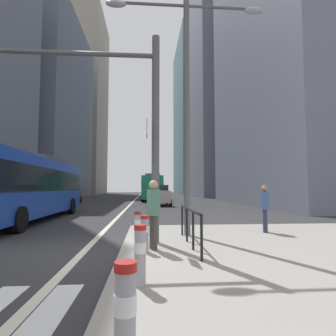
{
  "coord_description": "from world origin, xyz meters",
  "views": [
    {
      "loc": [
        1.65,
        -7.38,
        1.68
      ],
      "look_at": [
        4.05,
        23.65,
        3.93
      ],
      "focal_mm": 29.32,
      "sensor_mm": 36.0,
      "label": 1
    }
  ],
  "objects_px": {
    "bollard_back": "(137,223)",
    "pedestrian_walking": "(265,206)",
    "car_receding_near": "(150,191)",
    "pedestrian_waiting": "(153,211)",
    "street_lamp_post": "(187,81)",
    "bollard_left": "(140,252)",
    "city_bus_red_receding": "(153,187)",
    "bollard_front": "(125,311)",
    "car_oncoming_mid": "(68,194)",
    "traffic_signal_gantry": "(75,101)",
    "bollard_right": "(145,231)",
    "city_bus_blue_oncoming": "(29,185)",
    "car_receding_far": "(159,195)"
  },
  "relations": [
    {
      "from": "traffic_signal_gantry",
      "to": "pedestrian_walking",
      "type": "distance_m",
      "value": 7.06
    },
    {
      "from": "car_receding_far",
      "to": "street_lamp_post",
      "type": "distance_m",
      "value": 17.79
    },
    {
      "from": "bollard_left",
      "to": "pedestrian_walking",
      "type": "bearing_deg",
      "value": 49.24
    },
    {
      "from": "city_bus_blue_oncoming",
      "to": "traffic_signal_gantry",
      "type": "height_order",
      "value": "traffic_signal_gantry"
    },
    {
      "from": "street_lamp_post",
      "to": "bollard_left",
      "type": "height_order",
      "value": "street_lamp_post"
    },
    {
      "from": "bollard_back",
      "to": "pedestrian_walking",
      "type": "relative_size",
      "value": 0.48
    },
    {
      "from": "car_receding_far",
      "to": "pedestrian_waiting",
      "type": "distance_m",
      "value": 19.28
    },
    {
      "from": "car_oncoming_mid",
      "to": "pedestrian_waiting",
      "type": "relative_size",
      "value": 2.58
    },
    {
      "from": "car_receding_near",
      "to": "bollard_right",
      "type": "height_order",
      "value": "car_receding_near"
    },
    {
      "from": "city_bus_blue_oncoming",
      "to": "traffic_signal_gantry",
      "type": "bearing_deg",
      "value": -59.62
    },
    {
      "from": "car_receding_near",
      "to": "pedestrian_waiting",
      "type": "relative_size",
      "value": 2.62
    },
    {
      "from": "traffic_signal_gantry",
      "to": "street_lamp_post",
      "type": "distance_m",
      "value": 3.75
    },
    {
      "from": "city_bus_blue_oncoming",
      "to": "street_lamp_post",
      "type": "bearing_deg",
      "value": -37.23
    },
    {
      "from": "city_bus_red_receding",
      "to": "pedestrian_walking",
      "type": "height_order",
      "value": "city_bus_red_receding"
    },
    {
      "from": "bollard_back",
      "to": "bollard_left",
      "type": "bearing_deg",
      "value": -87.5
    },
    {
      "from": "city_bus_red_receding",
      "to": "bollard_right",
      "type": "bearing_deg",
      "value": -91.55
    },
    {
      "from": "city_bus_blue_oncoming",
      "to": "car_oncoming_mid",
      "type": "height_order",
      "value": "city_bus_blue_oncoming"
    },
    {
      "from": "bollard_front",
      "to": "bollard_right",
      "type": "distance_m",
      "value": 4.35
    },
    {
      "from": "traffic_signal_gantry",
      "to": "pedestrian_waiting",
      "type": "distance_m",
      "value": 3.86
    },
    {
      "from": "city_bus_blue_oncoming",
      "to": "bollard_right",
      "type": "relative_size",
      "value": 13.81
    },
    {
      "from": "bollard_left",
      "to": "bollard_back",
      "type": "distance_m",
      "value": 4.16
    },
    {
      "from": "bollard_back",
      "to": "pedestrian_waiting",
      "type": "relative_size",
      "value": 0.45
    },
    {
      "from": "bollard_front",
      "to": "car_receding_far",
      "type": "bearing_deg",
      "value": 86.75
    },
    {
      "from": "street_lamp_post",
      "to": "bollard_back",
      "type": "height_order",
      "value": "street_lamp_post"
    },
    {
      "from": "city_bus_red_receding",
      "to": "pedestrian_walking",
      "type": "bearing_deg",
      "value": -83.0
    },
    {
      "from": "bollard_back",
      "to": "car_oncoming_mid",
      "type": "bearing_deg",
      "value": 110.62
    },
    {
      "from": "bollard_front",
      "to": "bollard_back",
      "type": "xyz_separation_m",
      "value": [
        -0.11,
        6.21,
        -0.07
      ]
    },
    {
      "from": "bollard_left",
      "to": "street_lamp_post",
      "type": "bearing_deg",
      "value": 72.48
    },
    {
      "from": "street_lamp_post",
      "to": "pedestrian_walking",
      "type": "xyz_separation_m",
      "value": [
        2.77,
        0.35,
        -4.24
      ]
    },
    {
      "from": "traffic_signal_gantry",
      "to": "bollard_back",
      "type": "xyz_separation_m",
      "value": [
        1.78,
        0.79,
        -3.56
      ]
    },
    {
      "from": "car_receding_near",
      "to": "bollard_back",
      "type": "bearing_deg",
      "value": -91.12
    },
    {
      "from": "car_receding_far",
      "to": "street_lamp_post",
      "type": "xyz_separation_m",
      "value": [
        0.15,
        -17.26,
        4.29
      ]
    },
    {
      "from": "car_oncoming_mid",
      "to": "street_lamp_post",
      "type": "xyz_separation_m",
      "value": [
        9.73,
        -21.22,
        4.29
      ]
    },
    {
      "from": "traffic_signal_gantry",
      "to": "bollard_right",
      "type": "relative_size",
      "value": 7.91
    },
    {
      "from": "city_bus_blue_oncoming",
      "to": "bollard_left",
      "type": "xyz_separation_m",
      "value": [
        5.9,
        -10.08,
        -1.16
      ]
    },
    {
      "from": "bollard_front",
      "to": "pedestrian_walking",
      "type": "bearing_deg",
      "value": 58.32
    },
    {
      "from": "car_oncoming_mid",
      "to": "bollard_front",
      "type": "bearing_deg",
      "value": -73.51
    },
    {
      "from": "car_receding_near",
      "to": "bollard_back",
      "type": "distance_m",
      "value": 45.51
    },
    {
      "from": "car_oncoming_mid",
      "to": "pedestrian_walking",
      "type": "xyz_separation_m",
      "value": [
        12.5,
        -20.87,
        0.05
      ]
    },
    {
      "from": "city_bus_blue_oncoming",
      "to": "car_oncoming_mid",
      "type": "bearing_deg",
      "value": 98.72
    },
    {
      "from": "bollard_left",
      "to": "bollard_back",
      "type": "relative_size",
      "value": 1.21
    },
    {
      "from": "car_receding_near",
      "to": "traffic_signal_gantry",
      "type": "height_order",
      "value": "traffic_signal_gantry"
    },
    {
      "from": "car_receding_near",
      "to": "bollard_back",
      "type": "height_order",
      "value": "car_receding_near"
    },
    {
      "from": "street_lamp_post",
      "to": "bollard_front",
      "type": "distance_m",
      "value": 8.18
    },
    {
      "from": "city_bus_red_receding",
      "to": "bollard_back",
      "type": "relative_size",
      "value": 14.03
    },
    {
      "from": "city_bus_blue_oncoming",
      "to": "street_lamp_post",
      "type": "height_order",
      "value": "street_lamp_post"
    },
    {
      "from": "bollard_right",
      "to": "city_bus_blue_oncoming",
      "type": "bearing_deg",
      "value": 127.4
    },
    {
      "from": "car_oncoming_mid",
      "to": "bollard_back",
      "type": "xyz_separation_m",
      "value": [
        8.12,
        -21.58,
        -0.4
      ]
    },
    {
      "from": "city_bus_blue_oncoming",
      "to": "bollard_front",
      "type": "xyz_separation_m",
      "value": [
        5.82,
        -12.14,
        -1.18
      ]
    },
    {
      "from": "bollard_back",
      "to": "pedestrian_walking",
      "type": "bearing_deg",
      "value": 9.28
    }
  ]
}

